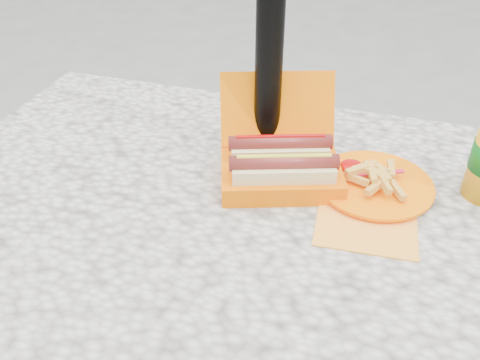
# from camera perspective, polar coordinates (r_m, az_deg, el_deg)

# --- Properties ---
(picnic_table) EXTENTS (1.20, 0.80, 0.75)m
(picnic_table) POSITION_cam_1_polar(r_m,az_deg,el_deg) (0.97, 0.35, -7.51)
(picnic_table) COLOR beige
(picnic_table) RESTS_ON ground
(hotdog_box) EXTENTS (0.27, 0.26, 0.17)m
(hotdog_box) POSITION_cam_1_polar(r_m,az_deg,el_deg) (0.93, 4.60, 1.86)
(hotdog_box) COLOR #FF7200
(hotdog_box) RESTS_ON picnic_table
(fries_plate) EXTENTS (0.21, 0.29, 0.04)m
(fries_plate) POSITION_cam_1_polar(r_m,az_deg,el_deg) (0.95, 14.73, -0.61)
(fries_plate) COLOR #FF9D30
(fries_plate) RESTS_ON picnic_table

